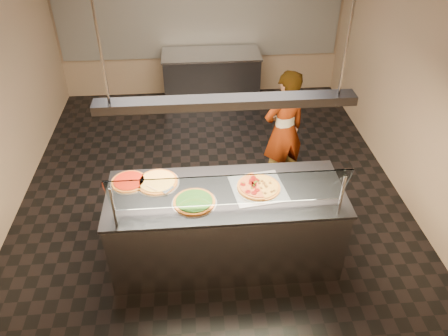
{
  "coord_description": "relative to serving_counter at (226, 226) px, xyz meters",
  "views": [
    {
      "loc": [
        -0.21,
        -4.62,
        3.72
      ],
      "look_at": [
        0.09,
        -0.92,
        1.02
      ],
      "focal_mm": 35.0,
      "sensor_mm": 36.0,
      "label": 1
    }
  ],
  "objects": [
    {
      "name": "pizza_cheese",
      "position": [
        -0.7,
        0.22,
        0.48
      ],
      "size": [
        0.45,
        0.45,
        0.03
      ],
      "color": "silver",
      "rests_on": "serving_counter"
    },
    {
      "name": "ground",
      "position": [
        -0.09,
        1.21,
        -0.48
      ],
      "size": [
        5.0,
        6.0,
        0.02
      ],
      "primitive_type": "cube",
      "color": "black",
      "rests_on": "ground"
    },
    {
      "name": "pizza_spatula",
      "position": [
        -0.69,
        0.1,
        0.49
      ],
      "size": [
        0.29,
        0.17,
        0.02
      ],
      "color": "#B7B7BC",
      "rests_on": "pizza_spinach"
    },
    {
      "name": "lamp_rod_right",
      "position": [
        1.0,
        0.0,
        2.03
      ],
      "size": [
        0.02,
        0.02,
        1.01
      ],
      "primitive_type": "cylinder",
      "color": "#B7B7BC",
      "rests_on": "ceiling"
    },
    {
      "name": "serving_counter",
      "position": [
        0.0,
        0.0,
        0.0
      ],
      "size": [
        2.42,
        0.94,
        0.93
      ],
      "color": "#B7B7BC",
      "rests_on": "ground"
    },
    {
      "name": "heat_lamp_housing",
      "position": [
        0.0,
        0.0,
        1.48
      ],
      "size": [
        2.3,
        0.18,
        0.08
      ],
      "primitive_type": "cube",
      "color": "#39393E",
      "rests_on": "ceiling"
    },
    {
      "name": "lamp_rod_left",
      "position": [
        -1.0,
        0.0,
        2.03
      ],
      "size": [
        0.02,
        0.02,
        1.01
      ],
      "primitive_type": "cylinder",
      "color": "#B7B7BC",
      "rests_on": "ceiling"
    },
    {
      "name": "pizza_tomato",
      "position": [
        -0.99,
        0.25,
        0.48
      ],
      "size": [
        0.39,
        0.39,
        0.03
      ],
      "color": "silver",
      "rests_on": "serving_counter"
    },
    {
      "name": "half_pizza_sausage",
      "position": [
        0.44,
        0.04,
        0.49
      ],
      "size": [
        0.28,
        0.46,
        0.04
      ],
      "color": "#944E19",
      "rests_on": "perforated_tray"
    },
    {
      "name": "sneeze_guard",
      "position": [
        0.0,
        -0.34,
        0.76
      ],
      "size": [
        2.18,
        0.18,
        0.54
      ],
      "color": "#B7B7BC",
      "rests_on": "serving_counter"
    },
    {
      "name": "half_pizza_pepperoni",
      "position": [
        0.23,
        0.04,
        0.5
      ],
      "size": [
        0.28,
        0.46,
        0.05
      ],
      "color": "#944E19",
      "rests_on": "perforated_tray"
    },
    {
      "name": "worker",
      "position": [
        0.86,
        1.31,
        0.36
      ],
      "size": [
        0.71,
        0.6,
        1.65
      ],
      "primitive_type": "imported",
      "rotation": [
        0.0,
        0.0,
        3.54
      ],
      "color": "#3E3942",
      "rests_on": "ground"
    },
    {
      "name": "wall_right",
      "position": [
        2.42,
        1.21,
        1.03
      ],
      "size": [
        0.02,
        6.0,
        3.0
      ],
      "primitive_type": "cube",
      "color": "#927D5E",
      "rests_on": "ground"
    },
    {
      "name": "wall_front",
      "position": [
        -0.09,
        -1.8,
        1.03
      ],
      "size": [
        5.0,
        0.02,
        3.0
      ],
      "primitive_type": "cube",
      "color": "#927D5E",
      "rests_on": "ground"
    },
    {
      "name": "wall_back",
      "position": [
        -0.09,
        4.22,
        1.03
      ],
      "size": [
        5.0,
        0.02,
        3.0
      ],
      "primitive_type": "cube",
      "color": "#927D5E",
      "rests_on": "ground"
    },
    {
      "name": "perforated_tray",
      "position": [
        0.34,
        0.04,
        0.47
      ],
      "size": [
        0.59,
        0.59,
        0.01
      ],
      "color": "silver",
      "rests_on": "serving_counter"
    },
    {
      "name": "prep_table",
      "position": [
        0.07,
        3.76,
        0.0
      ],
      "size": [
        1.68,
        0.74,
        0.93
      ],
      "color": "#39393E",
      "rests_on": "ground"
    },
    {
      "name": "pizza_spinach",
      "position": [
        -0.32,
        -0.13,
        0.48
      ],
      "size": [
        0.45,
        0.45,
        0.03
      ],
      "color": "silver",
      "rests_on": "serving_counter"
    },
    {
      "name": "tile_band",
      "position": [
        -0.09,
        4.19,
        0.83
      ],
      "size": [
        4.9,
        0.02,
        1.2
      ],
      "primitive_type": "cube",
      "color": "silver",
      "rests_on": "wall_back"
    }
  ]
}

